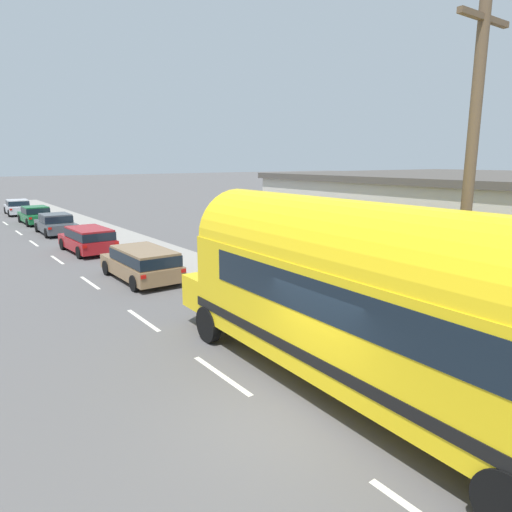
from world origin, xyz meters
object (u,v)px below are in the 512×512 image
Objects in this scene: car_lead at (142,262)px; car_fourth at (36,214)px; car_third at (56,223)px; painted_bus at (388,299)px; utility_pole at (469,183)px; car_second at (88,238)px; car_fifth at (18,207)px.

car_lead is 21.30m from car_fourth.
car_third is 6.23m from car_fourth.
utility_pole is at bearing 1.14° from painted_bus.
utility_pole reaches higher than car_fourth.
car_lead and car_second have the same top height.
car_fourth is (-2.47, 33.59, -3.69)m from utility_pole.
car_lead is (0.08, 12.34, -1.50)m from painted_bus.
car_fourth is at bearing 90.47° from car_third.
car_fourth is at bearing 89.80° from painted_bus.
utility_pole is at bearing -86.52° from car_fifth.
car_second is at bearing 89.92° from painted_bus.
utility_pole reaches higher than car_lead.
car_lead is 28.92m from car_fifth.
car_third is 1.01× the size of car_fourth.
painted_bus is 33.68m from car_fourth.
painted_bus is 12.43m from car_lead.
car_fifth is at bearing 90.26° from car_fourth.
painted_bus reaches higher than car_second.
car_second and car_third have the same top height.
car_third is (0.17, 27.41, -1.56)m from painted_bus.
car_fifth is (-0.00, 28.92, -0.06)m from car_lead.
utility_pole is 1.86× the size of car_third.
car_second and car_fifth have the same top height.
car_second is (0.03, 19.58, -1.51)m from painted_bus.
painted_bus reaches higher than car_fourth.
car_second is 0.98× the size of car_third.
painted_bus is 2.76× the size of car_lead.
car_fifth is (0.08, 41.26, -1.57)m from painted_bus.
car_lead is (-2.51, 12.28, -3.63)m from utility_pole.
car_fourth is (-0.05, 6.23, -0.00)m from car_third.
car_third is at bearing -89.65° from car_fifth.
car_lead and car_third have the same top height.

